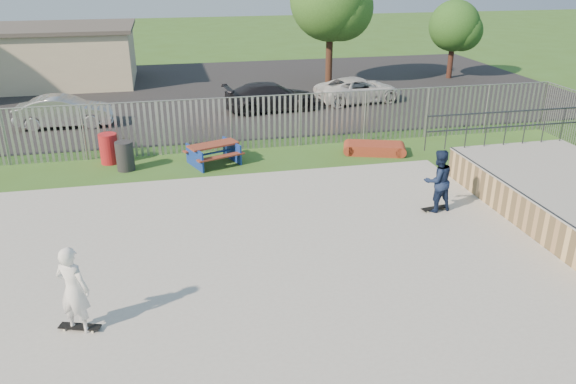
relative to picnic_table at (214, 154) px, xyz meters
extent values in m
plane|color=#385E20|center=(-0.20, -7.63, -0.37)|extent=(120.00, 120.00, 0.00)
cube|color=#A3A39E|center=(-0.20, -7.63, -0.30)|extent=(15.00, 12.00, 0.15)
cube|color=tan|center=(9.30, -6.63, 0.15)|extent=(4.00, 7.00, 1.05)
cylinder|color=#383A3F|center=(7.32, -6.63, 0.71)|extent=(0.06, 7.00, 0.06)
cube|color=maroon|center=(0.00, 0.00, 0.33)|extent=(1.85, 1.23, 0.06)
cube|color=maroon|center=(0.20, -0.54, 0.05)|extent=(1.71, 0.86, 0.05)
cube|color=maroon|center=(-0.20, 0.54, 0.05)|extent=(1.71, 0.86, 0.05)
cube|color=navy|center=(0.00, 0.00, -0.02)|extent=(1.90, 1.79, 0.71)
cube|color=maroon|center=(5.89, -0.13, -0.18)|extent=(2.09, 1.49, 0.38)
cylinder|color=#A7191E|center=(-3.57, 0.85, 0.16)|extent=(0.63, 0.63, 1.06)
cylinder|color=#272729|center=(-2.98, 0.00, 0.13)|extent=(0.60, 0.60, 1.00)
cube|color=black|center=(-0.20, 11.37, -0.36)|extent=(40.00, 18.00, 0.02)
imported|color=#B8B7BD|center=(-5.73, 5.98, 0.30)|extent=(4.00, 1.49, 1.31)
imported|color=black|center=(3.34, 6.80, 0.30)|extent=(4.62, 2.24, 1.30)
imported|color=silver|center=(7.87, 7.52, 0.25)|extent=(4.58, 2.59, 1.21)
cube|color=beige|center=(-8.20, 15.37, 1.13)|extent=(10.00, 6.00, 3.00)
cube|color=#4C4742|center=(-8.20, 15.37, 2.73)|extent=(10.40, 6.40, 0.20)
cylinder|color=#46291C|center=(7.57, 11.85, 1.60)|extent=(0.38, 0.38, 3.93)
cylinder|color=#402219|center=(15.12, 12.11, 0.93)|extent=(0.31, 0.31, 2.60)
sphere|color=#26501B|center=(15.12, 12.11, 2.66)|extent=(2.91, 2.91, 2.91)
cube|color=black|center=(5.67, -5.56, -0.16)|extent=(0.82, 0.32, 0.02)
cube|color=black|center=(-3.40, -9.19, -0.16)|extent=(0.82, 0.44, 0.02)
imported|color=#14203F|center=(5.67, -5.56, 0.66)|extent=(0.95, 0.80, 1.77)
imported|color=white|center=(-3.40, -9.19, 0.66)|extent=(0.77, 0.68, 1.77)
camera|label=1|loc=(-1.39, -18.69, 6.35)|focal=35.00mm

